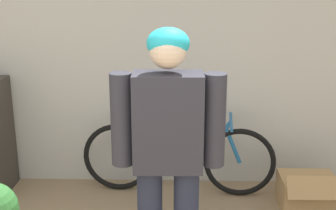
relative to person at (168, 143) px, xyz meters
The scene contains 4 objects.
wall_back 1.55m from the person, 103.19° to the left, with size 8.00×0.07×2.60m.
person is the anchor object (origin of this frame).
bicycle 1.33m from the person, 87.49° to the left, with size 1.66×0.46×0.68m.
cardboard_box 1.68m from the person, 41.18° to the left, with size 0.45×0.41×0.32m.
Camera 1 is at (0.41, -1.34, 1.89)m, focal length 50.00 mm.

